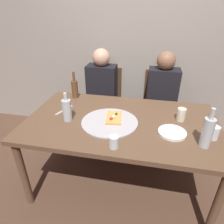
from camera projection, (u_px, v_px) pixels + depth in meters
The scene contains 17 objects.
ground_plane at pixel (120, 180), 2.08m from camera, with size 8.00×8.00×0.00m, color #513828.
back_wall at pixel (137, 34), 2.38m from camera, with size 6.00×0.10×2.60m, color gray.
dining_table at pixel (121, 127), 1.77m from camera, with size 1.65×0.96×0.73m.
pizza_tray at pixel (110, 122), 1.69m from camera, with size 0.48×0.48×0.01m, color #ADADB2.
pizza_slice_last at pixel (114, 118), 1.72m from camera, with size 0.16×0.23×0.05m.
wine_bottle at pixel (67, 110), 1.69m from camera, with size 0.08×0.08×0.25m.
beer_bottle at pixel (75, 88), 2.11m from camera, with size 0.07×0.07×0.28m.
water_bottle at pixel (207, 132), 1.36m from camera, with size 0.08×0.08×0.30m.
tumbler_near at pixel (114, 142), 1.38m from camera, with size 0.07×0.07×0.09m, color silver.
tumbler_far at pixel (181, 115), 1.70m from camera, with size 0.07×0.07×0.11m, color beige.
wine_glass at pixel (214, 133), 1.47m from camera, with size 0.07×0.07×0.10m, color silver.
plate_stack at pixel (172, 133), 1.55m from camera, with size 0.22×0.22×0.02m, color white.
table_knife at pixel (64, 110), 1.89m from camera, with size 0.22×0.02×0.01m, color #B7B7BC.
chair_left at pixel (103, 98), 2.66m from camera, with size 0.44×0.44×0.90m.
chair_right at pixel (160, 103), 2.53m from camera, with size 0.44×0.44×0.90m.
guest_in_sweater at pixel (100, 93), 2.47m from camera, with size 0.36×0.56×1.17m.
guest_in_beanie at pixel (162, 98), 2.34m from camera, with size 0.36×0.56×1.17m.
Camera 1 is at (0.22, -1.47, 1.62)m, focal length 31.79 mm.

